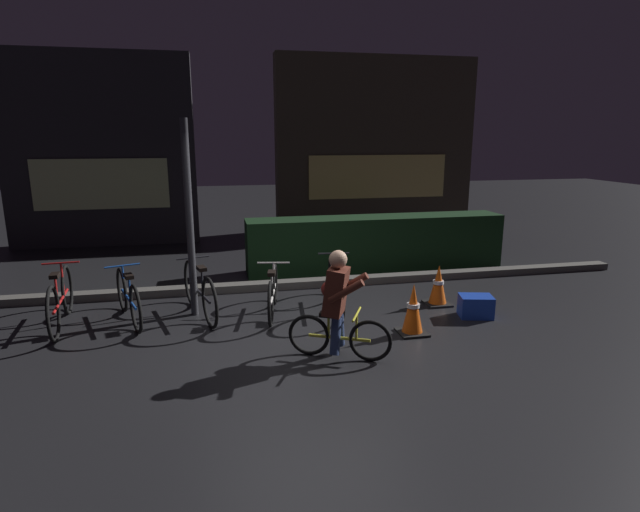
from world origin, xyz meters
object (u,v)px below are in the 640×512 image
parked_bike_left_mid (128,298)px  street_post (189,220)px  parked_bike_center_left (200,291)px  cyclist (338,304)px  parked_bike_center_right (273,292)px  parked_bike_right_mid (336,285)px  traffic_cone_far (438,286)px  blue_crate (476,306)px  parked_bike_leftmost (61,300)px  traffic_cone_near (413,310)px

parked_bike_left_mid → street_post: bearing=-101.6°
street_post → parked_bike_left_mid: size_ratio=1.76×
parked_bike_center_left → cyclist: size_ratio=1.33×
parked_bike_center_right → parked_bike_right_mid: (0.92, 0.07, 0.03)m
parked_bike_center_right → traffic_cone_far: 2.44m
parked_bike_right_mid → traffic_cone_far: 1.52m
parked_bike_center_left → parked_bike_right_mid: bearing=-107.4°
blue_crate → cyclist: size_ratio=0.35×
parked_bike_left_mid → parked_bike_center_left: bearing=-106.8°
parked_bike_left_mid → traffic_cone_far: 4.36m
parked_bike_center_left → parked_bike_left_mid: bearing=76.3°
parked_bike_right_mid → blue_crate: parked_bike_right_mid is taller
blue_crate → traffic_cone_far: bearing=116.1°
street_post → parked_bike_left_mid: bearing=-173.1°
parked_bike_leftmost → parked_bike_right_mid: 3.69m
street_post → parked_bike_center_right: size_ratio=1.80×
blue_crate → parked_bike_left_mid: bearing=170.3°
traffic_cone_near → parked_bike_right_mid: bearing=121.6°
parked_bike_center_right → cyclist: cyclist is taller
parked_bike_leftmost → blue_crate: (5.49, -0.81, -0.21)m
parked_bike_center_left → cyclist: cyclist is taller
traffic_cone_near → cyclist: bearing=-156.3°
parked_bike_center_right → parked_bike_right_mid: size_ratio=0.90×
traffic_cone_near → cyclist: 1.24m
traffic_cone_near → cyclist: cyclist is taller
traffic_cone_far → cyclist: size_ratio=0.48×
street_post → parked_bike_right_mid: (2.00, -0.14, -0.99)m
street_post → parked_bike_right_mid: size_ratio=1.61×
parked_bike_left_mid → parked_bike_center_right: parked_bike_left_mid is taller
parked_bike_left_mid → traffic_cone_near: bearing=-127.1°
parked_bike_center_right → cyclist: 1.69m
parked_bike_center_left → traffic_cone_far: 3.44m
parked_bike_center_left → blue_crate: parked_bike_center_left is taller
parked_bike_center_left → traffic_cone_far: (3.43, -0.23, -0.07)m
parked_bike_right_mid → traffic_cone_far: parked_bike_right_mid is taller
parked_bike_left_mid → blue_crate: (4.65, -0.80, -0.18)m
parked_bike_leftmost → traffic_cone_near: 4.56m
street_post → traffic_cone_near: 3.17m
street_post → parked_bike_leftmost: (-1.69, -0.09, -0.97)m
street_post → traffic_cone_far: size_ratio=4.44×
street_post → blue_crate: street_post is taller
parked_bike_center_right → cyclist: size_ratio=1.19×
parked_bike_left_mid → parked_bike_center_right: (1.93, -0.11, -0.02)m
parked_bike_right_mid → blue_crate: size_ratio=3.76×
parked_bike_left_mid → blue_crate: parked_bike_left_mid is taller
parked_bike_right_mid → cyclist: bearing=173.2°
cyclist → parked_bike_center_right: bearing=135.1°
traffic_cone_near → parked_bike_center_left: bearing=155.0°
street_post → parked_bike_leftmost: 1.95m
street_post → parked_bike_center_right: (1.08, -0.21, -1.02)m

